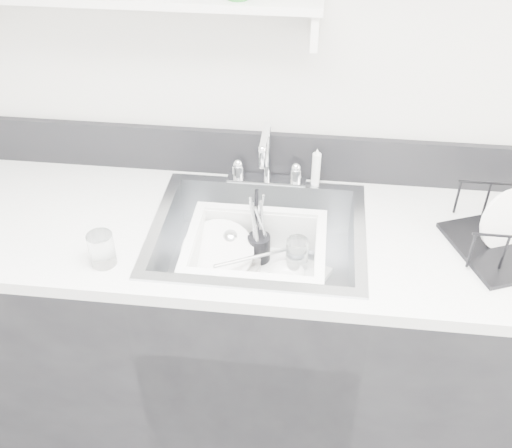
# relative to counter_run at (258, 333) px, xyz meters

# --- Properties ---
(room_shell) EXTENTS (3.50, 3.00, 2.60)m
(room_shell) POSITION_rel_counter_run_xyz_m (0.00, -0.80, 1.22)
(room_shell) COLOR silver
(room_shell) RESTS_ON ground
(counter_run) EXTENTS (3.20, 0.62, 0.92)m
(counter_run) POSITION_rel_counter_run_xyz_m (0.00, 0.00, 0.00)
(counter_run) COLOR black
(counter_run) RESTS_ON ground
(backsplash) EXTENTS (3.20, 0.02, 0.16)m
(backsplash) POSITION_rel_counter_run_xyz_m (0.00, 0.30, 0.54)
(backsplash) COLOR black
(backsplash) RESTS_ON counter_run
(sink) EXTENTS (0.64, 0.52, 0.20)m
(sink) POSITION_rel_counter_run_xyz_m (0.00, 0.00, 0.37)
(sink) COLOR silver
(sink) RESTS_ON counter_run
(faucet) EXTENTS (0.26, 0.18, 0.23)m
(faucet) POSITION_rel_counter_run_xyz_m (0.00, 0.25, 0.52)
(faucet) COLOR silver
(faucet) RESTS_ON counter_run
(side_sprayer) EXTENTS (0.03, 0.03, 0.14)m
(side_sprayer) POSITION_rel_counter_run_xyz_m (0.16, 0.25, 0.53)
(side_sprayer) COLOR white
(side_sprayer) RESTS_ON counter_run
(wash_tub) EXTENTS (0.51, 0.48, 0.16)m
(wash_tub) POSITION_rel_counter_run_xyz_m (-0.00, -0.04, 0.37)
(wash_tub) COLOR white
(wash_tub) RESTS_ON sink
(plate_stack) EXTENTS (0.28, 0.27, 0.11)m
(plate_stack) POSITION_rel_counter_run_xyz_m (-0.12, -0.01, 0.34)
(plate_stack) COLOR white
(plate_stack) RESTS_ON wash_tub
(utensil_cup) EXTENTS (0.07, 0.07, 0.24)m
(utensil_cup) POSITION_rel_counter_run_xyz_m (-0.00, 0.04, 0.36)
(utensil_cup) COLOR black
(utensil_cup) RESTS_ON wash_tub
(ladle) EXTENTS (0.26, 0.28, 0.08)m
(ladle) POSITION_rel_counter_run_xyz_m (-0.05, -0.00, 0.35)
(ladle) COLOR silver
(ladle) RESTS_ON wash_tub
(tumbler_in_tub) EXTENTS (0.09, 0.09, 0.10)m
(tumbler_in_tub) POSITION_rel_counter_run_xyz_m (0.12, 0.02, 0.36)
(tumbler_in_tub) COLOR white
(tumbler_in_tub) RESTS_ON wash_tub
(tumbler_counter) EXTENTS (0.09, 0.09, 0.10)m
(tumbler_counter) POSITION_rel_counter_run_xyz_m (-0.41, -0.20, 0.51)
(tumbler_counter) COLOR white
(tumbler_counter) RESTS_ON counter_run
(bowl_small) EXTENTS (0.14, 0.14, 0.03)m
(bowl_small) POSITION_rel_counter_run_xyz_m (0.09, -0.05, 0.32)
(bowl_small) COLOR white
(bowl_small) RESTS_ON wash_tub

